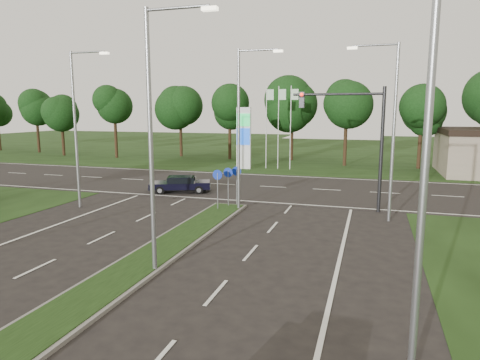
% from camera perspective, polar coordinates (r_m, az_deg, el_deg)
% --- Properties ---
extents(verge_far, '(160.00, 50.00, 0.02)m').
position_cam_1_polar(verge_far, '(62.74, 9.84, 3.92)').
color(verge_far, black).
rests_on(verge_far, ground).
extents(cross_road, '(160.00, 12.00, 0.02)m').
position_cam_1_polar(cross_road, '(32.49, 2.69, -0.85)').
color(cross_road, black).
rests_on(cross_road, ground).
extents(median_kerb, '(2.00, 26.00, 0.12)m').
position_cam_1_polar(median_kerb, '(14.70, -17.92, -13.78)').
color(median_kerb, slate).
rests_on(median_kerb, ground).
extents(streetlight_median_near, '(2.53, 0.22, 9.00)m').
position_cam_1_polar(streetlight_median_near, '(14.75, -11.20, 6.67)').
color(streetlight_median_near, gray).
rests_on(streetlight_median_near, ground).
extents(streetlight_median_far, '(2.53, 0.22, 9.00)m').
position_cam_1_polar(streetlight_median_far, '(24.02, 0.27, 7.78)').
color(streetlight_median_far, gray).
rests_on(streetlight_median_far, ground).
extents(streetlight_left_far, '(2.53, 0.22, 9.00)m').
position_cam_1_polar(streetlight_left_far, '(26.56, -20.82, 7.33)').
color(streetlight_left_far, gray).
rests_on(streetlight_left_far, ground).
extents(streetlight_right_far, '(2.53, 0.22, 9.00)m').
position_cam_1_polar(streetlight_right_far, '(22.99, 19.37, 7.20)').
color(streetlight_right_far, gray).
rests_on(streetlight_right_far, ground).
extents(streetlight_right_near, '(2.53, 0.22, 9.00)m').
position_cam_1_polar(streetlight_right_near, '(9.02, 22.37, 4.61)').
color(streetlight_right_near, gray).
rests_on(streetlight_right_near, ground).
extents(traffic_signal, '(5.10, 0.42, 7.00)m').
position_cam_1_polar(traffic_signal, '(25.00, 15.45, 6.53)').
color(traffic_signal, black).
rests_on(traffic_signal, ground).
extents(median_signs, '(1.16, 1.76, 2.38)m').
position_cam_1_polar(median_signs, '(25.02, -1.66, 0.09)').
color(median_signs, gray).
rests_on(median_signs, ground).
extents(gas_pylon, '(5.80, 1.26, 8.00)m').
position_cam_1_polar(gas_pylon, '(41.79, 0.80, 5.83)').
color(gas_pylon, silver).
rests_on(gas_pylon, ground).
extents(treeline_far, '(6.00, 6.00, 9.90)m').
position_cam_1_polar(treeline_far, '(47.57, 7.78, 10.54)').
color(treeline_far, black).
rests_on(treeline_far, ground).
extents(navy_sedan, '(4.49, 3.07, 1.14)m').
position_cam_1_polar(navy_sedan, '(30.26, -7.95, -0.50)').
color(navy_sedan, black).
rests_on(navy_sedan, ground).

